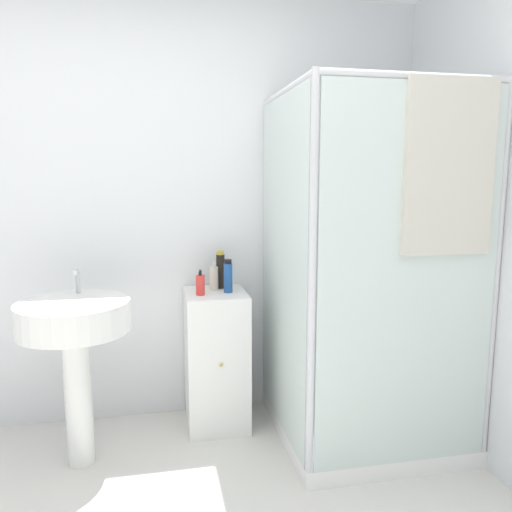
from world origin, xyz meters
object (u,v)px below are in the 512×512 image
Objects in this scene: shampoo_bottle_tall_black at (220,270)px; soap_dispenser at (200,285)px; sink at (75,335)px; shampoo_bottle_blue at (228,277)px; lotion_bottle_white at (214,278)px.

soap_dispenser is at bearing -131.28° from shampoo_bottle_tall_black.
sink is 4.38× the size of shampoo_bottle_tall_black.
shampoo_bottle_blue is (0.80, 0.25, 0.21)m from sink.
sink is 0.87m from shampoo_bottle_blue.
shampoo_bottle_tall_black is 0.13m from shampoo_bottle_blue.
shampoo_bottle_tall_black is at bearing 42.91° from lotion_bottle_white.
sink is 6.83× the size of soap_dispenser.
shampoo_bottle_tall_black is at bearing 48.72° from soap_dispenser.
sink is at bearing -154.60° from shampoo_bottle_tall_black.
soap_dispenser is at bearing 18.60° from sink.
shampoo_bottle_tall_black reaches higher than shampoo_bottle_blue.
sink is 0.70m from soap_dispenser.
sink is 5.84× the size of lotion_bottle_white.
soap_dispenser is 0.76× the size of shampoo_bottle_blue.
shampoo_bottle_blue is at bearing -77.58° from shampoo_bottle_tall_black.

